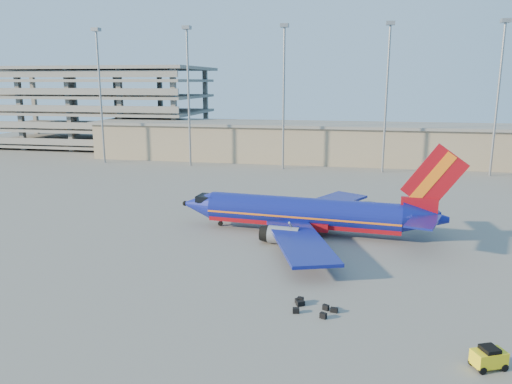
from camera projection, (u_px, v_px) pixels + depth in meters
The scene contains 7 objects.
ground at pixel (268, 237), 58.16m from camera, with size 220.00×220.00×0.00m, color slate.
terminal_building at pixel (358, 143), 110.76m from camera, with size 122.00×16.00×8.50m.
parking_garage at pixel (95, 103), 138.41m from camera, with size 62.00×32.00×21.40m.
light_mast_row at pixel (335, 82), 97.36m from camera, with size 101.60×1.60×28.65m.
aircraft_main at pixel (309, 214), 58.90m from camera, with size 33.27×31.90×11.27m.
baggage_tug at pixel (489, 357), 31.37m from camera, with size 2.37×1.96×1.47m.
luggage_pile at pixel (310, 306), 39.72m from camera, with size 3.57×2.90×0.50m.
Camera 1 is at (9.70, -54.78, 17.77)m, focal length 35.00 mm.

